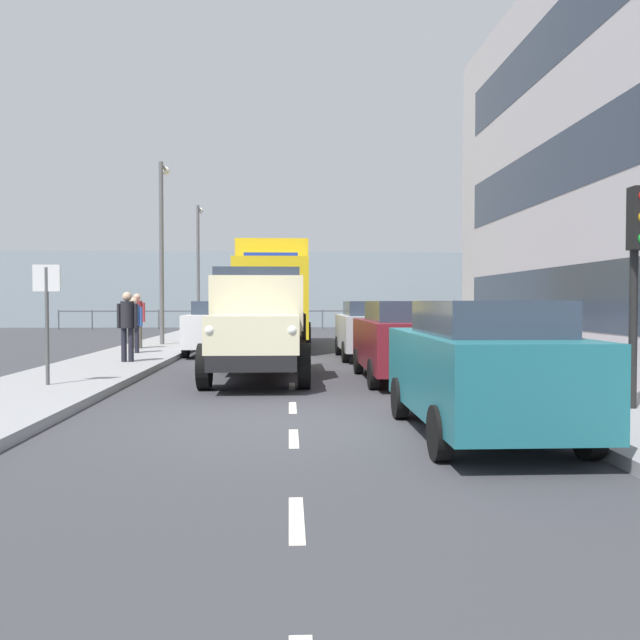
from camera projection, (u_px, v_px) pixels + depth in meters
ground_plane at (291, 355)px, 20.49m from camera, size 80.00×80.00×0.00m
sidewalk_left at (436, 352)px, 20.72m from camera, size 2.71×39.56×0.15m
sidewalk_right at (142, 353)px, 20.27m from camera, size 2.71×39.56×0.15m
road_centreline_markings at (291, 356)px, 20.00m from camera, size 0.12×35.81×0.01m
sea_horizon at (290, 290)px, 43.17m from camera, size 80.00×0.80×5.00m
seawall_railing at (290, 314)px, 39.62m from camera, size 28.08×0.08×1.20m
truck_vintage_cream at (258, 326)px, 13.81m from camera, size 2.17×5.64×2.43m
lorry_cargo_yellow at (273, 292)px, 23.83m from camera, size 2.58×8.20×3.87m
car_teal_kerbside_near at (481, 366)px, 8.14m from camera, size 1.81×4.04×1.72m
car_maroon_kerbside_1 at (402, 339)px, 13.85m from camera, size 1.77×4.37×1.72m
car_silver_kerbside_2 at (370, 329)px, 19.27m from camera, size 1.90×4.07×1.72m
car_white_oppositeside_0 at (218, 327)px, 20.88m from camera, size 1.80×4.32×1.72m
car_grey_oppositeside_1 at (233, 321)px, 26.78m from camera, size 1.90×4.48×1.72m
pedestrian_in_dark_coat at (127, 320)px, 16.64m from camera, size 0.53×0.34×1.81m
pedestrian_by_lamp at (134, 320)px, 19.50m from camera, size 0.53×0.34×1.68m
pedestrian_near_railing at (137, 316)px, 21.43m from camera, size 0.53×0.34×1.83m
traffic_light_near at (638, 249)px, 9.25m from camera, size 0.28×0.41×3.20m
lamp_post_promenade at (162, 236)px, 23.61m from camera, size 0.32×1.14×6.65m
lamp_post_far at (198, 257)px, 33.78m from camera, size 0.32×1.14×6.59m
street_sign at (47, 303)px, 12.03m from camera, size 0.50×0.07×2.25m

